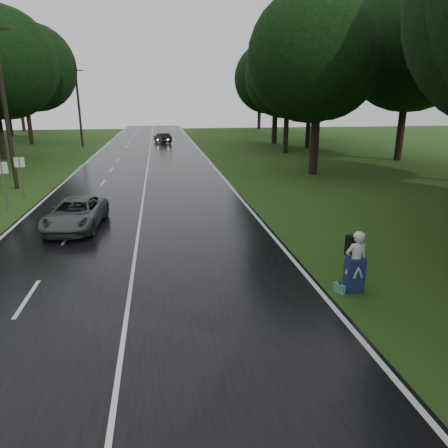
{
  "coord_description": "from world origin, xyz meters",
  "views": [
    {
      "loc": [
        1.09,
        -9.87,
        5.7
      ],
      "look_at": [
        3.45,
        5.21,
        1.1
      ],
      "focal_mm": 32.99,
      "sensor_mm": 36.0,
      "label": 1
    }
  ],
  "objects": [
    {
      "name": "ground",
      "position": [
        0.0,
        0.0,
        0.0
      ],
      "size": [
        160.0,
        160.0,
        0.0
      ],
      "primitive_type": "plane",
      "color": "#244514",
      "rests_on": "ground"
    },
    {
      "name": "far_car",
      "position": [
        1.63,
        48.61,
        0.71
      ],
      "size": [
        2.49,
        4.29,
        1.34
      ],
      "primitive_type": "imported",
      "rotation": [
        0.0,
        0.0,
        3.42
      ],
      "color": "black",
      "rests_on": "road"
    },
    {
      "name": "tree_right_e",
      "position": [
        15.15,
        35.32,
        0.0
      ],
      "size": [
        9.27,
        9.27,
        14.49
      ],
      "primitive_type": null,
      "color": "black",
      "rests_on": "ground"
    },
    {
      "name": "hitchhiker",
      "position": [
        6.85,
        1.05,
        0.91
      ],
      "size": [
        0.75,
        0.68,
        1.97
      ],
      "color": "silver",
      "rests_on": "ground"
    },
    {
      "name": "utility_pole_mid",
      "position": [
        -8.5,
        19.18,
        0.0
      ],
      "size": [
        1.8,
        0.28,
        10.98
      ],
      "primitive_type": null,
      "color": "black",
      "rests_on": "ground"
    },
    {
      "name": "tree_right_f",
      "position": [
        16.78,
        45.79,
        0.0
      ],
      "size": [
        9.72,
        9.72,
        15.19
      ],
      "primitive_type": null,
      "color": "black",
      "rests_on": "ground"
    },
    {
      "name": "grey_car",
      "position": [
        -2.83,
        9.22,
        0.7
      ],
      "size": [
        2.59,
        4.94,
        1.33
      ],
      "primitive_type": "imported",
      "rotation": [
        0.0,
        0.0,
        6.2
      ],
      "color": "#575B5D",
      "rests_on": "road"
    },
    {
      "name": "tree_right_d",
      "position": [
        13.23,
        21.54,
        0.0
      ],
      "size": [
        9.93,
        9.93,
        15.52
      ],
      "primitive_type": null,
      "color": "black",
      "rests_on": "ground"
    },
    {
      "name": "road_sign_b",
      "position": [
        -7.2,
        16.27,
        0.0
      ],
      "size": [
        0.59,
        0.1,
        2.45
      ],
      "primitive_type": null,
      "color": "white",
      "rests_on": "ground"
    },
    {
      "name": "suitcase",
      "position": [
        6.39,
        0.99,
        0.15
      ],
      "size": [
        0.27,
        0.43,
        0.29
      ],
      "primitive_type": "cube",
      "rotation": [
        0.0,
        0.0,
        0.38
      ],
      "color": "teal",
      "rests_on": "ground"
    },
    {
      "name": "road_sign_a",
      "position": [
        -7.2,
        13.34,
        0.0
      ],
      "size": [
        0.62,
        0.1,
        2.59
      ],
      "primitive_type": null,
      "color": "white",
      "rests_on": "ground"
    },
    {
      "name": "tree_left_e",
      "position": [
        -14.33,
        34.49,
        0.0
      ],
      "size": [
        9.88,
        9.88,
        15.43
      ],
      "primitive_type": null,
      "color": "black",
      "rests_on": "ground"
    },
    {
      "name": "lane_center",
      "position": [
        0.0,
        20.0,
        0.04
      ],
      "size": [
        0.12,
        140.0,
        0.01
      ],
      "primitive_type": "cube",
      "color": "silver",
      "rests_on": "road"
    },
    {
      "name": "utility_pole_far",
      "position": [
        -8.5,
        45.16,
        0.0
      ],
      "size": [
        1.8,
        0.28,
        10.19
      ],
      "primitive_type": null,
      "color": "black",
      "rests_on": "ground"
    },
    {
      "name": "tree_left_f",
      "position": [
        -15.85,
        49.73,
        0.0
      ],
      "size": [
        10.74,
        10.74,
        16.79
      ],
      "primitive_type": null,
      "color": "black",
      "rests_on": "ground"
    },
    {
      "name": "road",
      "position": [
        0.0,
        20.0,
        0.02
      ],
      "size": [
        12.0,
        140.0,
        0.04
      ],
      "primitive_type": "cube",
      "color": "black",
      "rests_on": "ground"
    }
  ]
}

